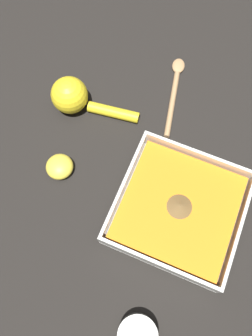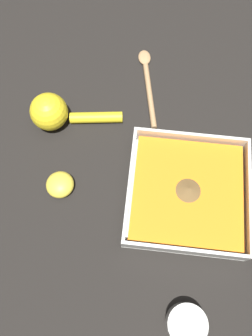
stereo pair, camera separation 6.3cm
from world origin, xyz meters
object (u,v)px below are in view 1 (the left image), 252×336
(square_dish, at_px, (178,209))
(wooden_spoon, at_px, (174,91))
(spice_bowl, at_px, (137,335))
(lemon_squeezer, at_px, (75,97))
(lemon_half, at_px, (59,167))

(square_dish, xyz_separation_m, wooden_spoon, (-0.25, -0.10, -0.01))
(square_dish, bearing_deg, wooden_spoon, -159.04)
(spice_bowl, bearing_deg, square_dish, -177.69)
(square_dish, distance_m, lemon_squeezer, 0.31)
(square_dish, distance_m, lemon_half, 0.24)
(lemon_squeezer, xyz_separation_m, lemon_half, (0.15, 0.03, -0.02))
(lemon_squeezer, bearing_deg, spice_bowl, 120.83)
(lemon_squeezer, relative_size, lemon_half, 3.45)
(square_dish, relative_size, spice_bowl, 3.40)
(spice_bowl, distance_m, lemon_squeezer, 0.46)
(square_dish, height_order, lemon_half, square_dish)
(spice_bowl, height_order, wooden_spoon, spice_bowl)
(lemon_half, relative_size, wooden_spoon, 0.27)
(lemon_squeezer, relative_size, wooden_spoon, 0.92)
(square_dish, bearing_deg, spice_bowl, 2.31)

